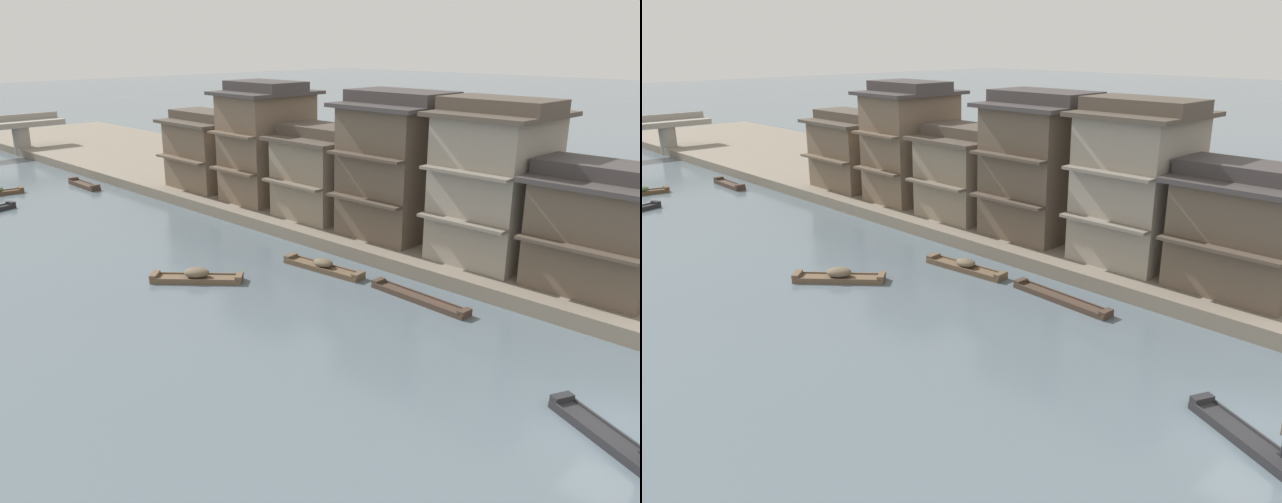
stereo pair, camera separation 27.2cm
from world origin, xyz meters
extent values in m
plane|color=slate|center=(0.00, 0.00, 0.00)|extent=(400.00, 400.00, 0.00)
cube|color=slate|center=(15.31, 30.00, 0.41)|extent=(18.00, 110.00, 0.82)
cube|color=#232326|center=(-1.08, -0.34, 0.13)|extent=(2.89, 4.88, 0.26)
cube|color=#232326|center=(-0.11, 1.77, 0.37)|extent=(0.89, 0.67, 0.23)
cube|color=#232326|center=(-1.45, -0.17, 0.30)|extent=(1.93, 4.08, 0.08)
cube|color=#232326|center=(-0.70, -0.52, 0.30)|extent=(1.93, 4.08, 0.08)
cube|color=black|center=(-1.68, -1.47, 0.51)|extent=(0.21, 0.24, 0.05)
cylinder|color=gray|center=(-1.77, -1.38, 1.51)|extent=(0.08, 0.08, 0.56)
cube|color=brown|center=(3.94, 17.73, 0.11)|extent=(1.48, 5.27, 0.23)
cube|color=brown|center=(3.69, 20.16, 0.33)|extent=(0.89, 0.45, 0.20)
cube|color=brown|center=(4.19, 15.29, 0.33)|extent=(0.89, 0.45, 0.20)
cube|color=brown|center=(3.50, 17.68, 0.27)|extent=(0.56, 4.68, 0.08)
cube|color=brown|center=(4.37, 17.77, 0.27)|extent=(0.56, 4.68, 0.08)
ellipsoid|color=brown|center=(3.94, 17.73, 0.46)|extent=(0.97, 1.28, 0.47)
cube|color=brown|center=(-2.45, 50.05, 0.12)|extent=(4.36, 1.73, 0.24)
cube|color=brown|center=(-0.51, 49.69, 0.35)|extent=(0.51, 0.93, 0.22)
cube|color=brown|center=(-2.53, 49.61, 0.28)|extent=(3.70, 0.76, 0.08)
cube|color=#423328|center=(4.17, 11.22, 0.11)|extent=(1.09, 5.79, 0.21)
cube|color=#423328|center=(4.30, 13.95, 0.31)|extent=(0.76, 0.39, 0.19)
cube|color=#423328|center=(4.05, 8.49, 0.31)|extent=(0.76, 0.39, 0.19)
cube|color=#423328|center=(3.80, 11.24, 0.25)|extent=(0.32, 5.26, 0.08)
cube|color=#423328|center=(4.55, 11.20, 0.25)|extent=(0.32, 5.26, 0.08)
cube|color=brown|center=(-2.10, 21.35, 0.11)|extent=(4.11, 4.33, 0.23)
cube|color=brown|center=(-3.66, 23.04, 0.33)|extent=(0.95, 0.92, 0.21)
cube|color=brown|center=(-0.54, 19.66, 0.33)|extent=(0.95, 0.92, 0.21)
cube|color=brown|center=(-2.46, 21.02, 0.27)|extent=(3.04, 3.29, 0.08)
cube|color=brown|center=(-1.73, 21.69, 0.27)|extent=(3.04, 3.29, 0.08)
ellipsoid|color=brown|center=(-2.10, 21.35, 0.49)|extent=(1.63, 1.65, 0.53)
cube|color=#232326|center=(-3.12, 44.91, 0.36)|extent=(0.54, 0.85, 0.22)
cube|color=#423328|center=(4.25, 47.84, 0.14)|extent=(0.97, 4.67, 0.28)
cube|color=#423328|center=(4.29, 50.02, 0.41)|extent=(0.80, 0.38, 0.26)
cube|color=#423328|center=(4.20, 45.66, 0.41)|extent=(0.80, 0.38, 0.26)
cube|color=#423328|center=(3.84, 47.85, 0.32)|extent=(0.16, 4.15, 0.08)
cube|color=#423328|center=(4.65, 47.83, 0.32)|extent=(0.16, 4.15, 0.08)
cube|color=brown|center=(10.25, 5.07, 3.42)|extent=(4.97, 5.74, 5.20)
cube|color=#4D4135|center=(7.42, 5.07, 3.42)|extent=(0.70, 5.74, 0.16)
cube|color=#3D3838|center=(10.25, 5.07, 6.14)|extent=(5.87, 6.64, 0.24)
cube|color=#3D3838|center=(10.25, 5.07, 6.61)|extent=(2.98, 6.64, 0.70)
cube|color=gray|center=(10.48, 11.18, 4.72)|extent=(5.41, 5.11, 7.80)
cube|color=gray|center=(7.42, 11.18, 3.42)|extent=(0.70, 5.11, 0.16)
cube|color=gray|center=(7.42, 11.18, 6.02)|extent=(0.70, 5.11, 0.16)
cube|color=#4C4238|center=(10.48, 11.18, 8.74)|extent=(6.31, 6.01, 0.24)
cube|color=#4C4238|center=(10.48, 11.18, 9.21)|extent=(3.25, 6.01, 0.70)
cube|color=brown|center=(10.70, 17.90, 4.72)|extent=(5.86, 5.37, 7.80)
cube|color=#4D4135|center=(7.42, 17.90, 3.42)|extent=(0.70, 5.37, 0.16)
cube|color=#4D4135|center=(7.42, 17.90, 6.02)|extent=(0.70, 5.37, 0.16)
cube|color=#3D3838|center=(10.70, 17.90, 8.74)|extent=(6.76, 6.27, 0.24)
cube|color=#3D3838|center=(10.70, 17.90, 9.21)|extent=(3.52, 6.27, 0.70)
cube|color=gray|center=(10.61, 24.15, 3.42)|extent=(5.68, 5.15, 5.20)
cube|color=#6E6151|center=(7.42, 24.15, 3.42)|extent=(0.70, 5.15, 0.16)
cube|color=#4C4238|center=(10.61, 24.15, 6.14)|extent=(6.58, 6.05, 0.24)
cube|color=#4C4238|center=(10.61, 24.15, 6.61)|extent=(3.41, 6.05, 0.70)
cube|color=#75604C|center=(10.74, 30.41, 4.72)|extent=(5.94, 4.70, 7.80)
cube|color=brown|center=(7.42, 30.41, 3.42)|extent=(0.70, 4.70, 0.16)
cube|color=brown|center=(7.42, 30.41, 6.02)|extent=(0.70, 4.70, 0.16)
cube|color=#3D3838|center=(10.74, 30.41, 8.74)|extent=(6.84, 5.60, 0.24)
cube|color=#3D3838|center=(10.74, 30.41, 9.21)|extent=(3.57, 5.60, 0.70)
cube|color=#75604C|center=(10.32, 37.17, 3.42)|extent=(5.10, 5.93, 5.20)
cube|color=brown|center=(7.42, 37.17, 3.42)|extent=(0.70, 5.93, 0.16)
cube|color=#4C4238|center=(10.32, 37.17, 6.14)|extent=(6.00, 6.83, 0.24)
cube|color=#4C4238|center=(10.32, 37.17, 6.61)|extent=(3.06, 6.83, 0.70)
cylinder|color=gray|center=(7.14, 68.89, 1.54)|extent=(1.80, 1.80, 3.07)
camera|label=1|loc=(-20.24, -6.24, 12.45)|focal=35.97mm
camera|label=2|loc=(-20.05, -6.43, 12.45)|focal=35.97mm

